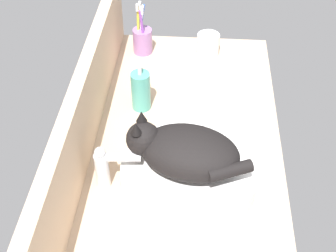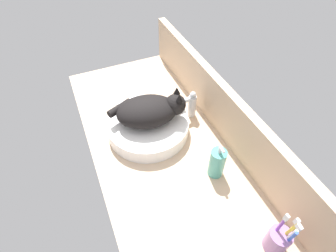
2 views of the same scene
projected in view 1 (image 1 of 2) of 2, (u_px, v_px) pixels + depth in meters
ground_plane at (180, 165)px, 130.66cm from camera, size 126.94×56.97×4.00cm
backsplash_panel at (80, 126)px, 123.08cm from camera, size 126.94×3.60×22.65cm
sink_basin at (189, 176)px, 120.83cm from camera, size 35.05×35.05×6.53cm
cat at (184, 151)px, 114.92cm from camera, size 21.52×31.42×14.00cm
faucet at (106, 166)px, 117.99cm from camera, size 3.70×11.86×13.60cm
soap_dispenser at (141, 91)px, 141.73cm from camera, size 5.85×5.85×15.98cm
toothbrush_cup at (142, 39)px, 165.30cm from camera, size 6.81×6.81×18.70cm
water_glass at (208, 46)px, 165.55cm from camera, size 7.84×7.84×7.71cm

